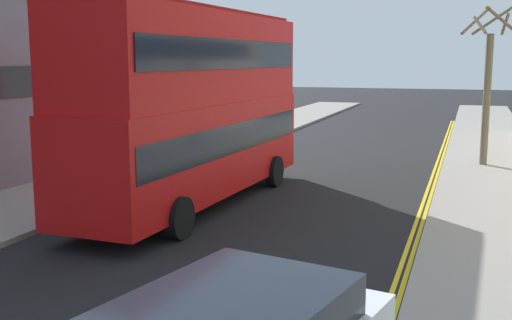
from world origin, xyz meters
name	(u,v)px	position (x,y,z in m)	size (l,w,h in m)	color
sidewalk_right	(503,203)	(6.50, 16.00, 0.07)	(4.00, 80.00, 0.14)	gray
sidewalk_left	(118,176)	(-6.50, 16.00, 0.07)	(4.00, 80.00, 0.14)	gray
kerb_line_outer	(425,215)	(4.40, 14.00, 0.00)	(0.10, 56.00, 0.01)	yellow
kerb_line_inner	(419,215)	(4.24, 14.00, 0.00)	(0.10, 56.00, 0.01)	yellow
double_decker_bus_away	(195,102)	(-2.09, 13.11, 3.03)	(3.13, 10.90, 5.64)	#B20F0F
street_tree_mid	(487,84)	(6.01, 22.64, 3.30)	(2.11, 2.12, 6.18)	#6B6047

